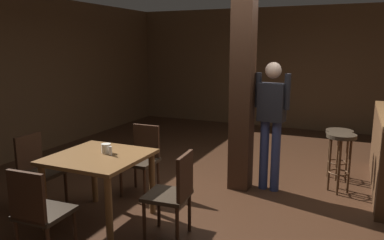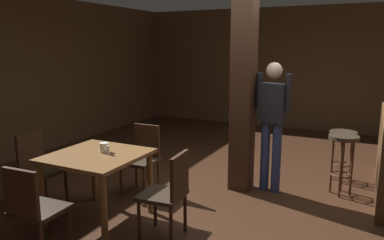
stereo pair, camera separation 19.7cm
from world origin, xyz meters
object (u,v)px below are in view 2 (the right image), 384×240
bar_stool_near (343,150)px  salt_shaker (108,150)px  bar_stool_mid (343,143)px  standing_person (272,118)px  chair_east (169,191)px  chair_south (33,208)px  chair_north (143,155)px  chair_west (38,166)px  dining_table (97,165)px  napkin_cup (104,147)px

bar_stool_near → salt_shaker: bearing=-139.1°
bar_stool_mid → standing_person: bearing=-134.1°
chair_east → salt_shaker: chair_east is taller
standing_person → chair_south: bearing=-119.9°
chair_south → standing_person: size_ratio=0.52×
chair_north → chair_west: 1.28m
chair_south → bar_stool_near: chair_south is taller
salt_shaker → dining_table: bearing=-161.4°
chair_south → standing_person: bearing=60.1°
napkin_cup → chair_north: bearing=92.6°
bar_stool_near → chair_north: bearing=-155.6°
chair_east → chair_west: size_ratio=1.00×
dining_table → bar_stool_mid: 3.44m
chair_south → chair_east: bearing=44.4°
chair_north → salt_shaker: bearing=-81.1°
napkin_cup → bar_stool_near: bearing=38.8°
dining_table → bar_stool_near: bar_stool_near is taller
dining_table → bar_stool_mid: dining_table is taller
chair_east → salt_shaker: bearing=176.2°
chair_east → dining_table: bearing=179.4°
chair_east → standing_person: standing_person is taller
chair_north → chair_east: size_ratio=1.00×
chair_east → salt_shaker: 0.85m
chair_east → bar_stool_near: bearing=53.9°
napkin_cup → salt_shaker: bearing=-30.3°
salt_shaker → standing_person: size_ratio=0.06×
salt_shaker → bar_stool_mid: (2.19, 2.50, -0.26)m
chair_west → bar_stool_near: 3.82m
bar_stool_near → standing_person: bearing=-161.6°
napkin_cup → salt_shaker: napkin_cup is taller
dining_table → chair_south: 0.90m
chair_south → napkin_cup: (0.01, 0.99, 0.31)m
chair_north → bar_stool_mid: size_ratio=1.23×
chair_south → bar_stool_near: 3.71m
chair_west → chair_east: bearing=0.2°
dining_table → chair_north: size_ratio=1.09×
chair_west → napkin_cup: size_ratio=8.52×
dining_table → bar_stool_near: bearing=40.0°
chair_north → chair_west: size_ratio=1.00×
dining_table → chair_west: size_ratio=1.09×
chair_west → bar_stool_mid: chair_west is taller
salt_shaker → bar_stool_near: bearing=40.9°
dining_table → bar_stool_near: (2.36, 1.98, -0.04)m
chair_west → salt_shaker: 1.07m
napkin_cup → bar_stool_mid: size_ratio=0.14×
chair_east → standing_person: size_ratio=0.52×
standing_person → chair_north: bearing=-152.4°
dining_table → chair_north: (-0.01, 0.90, -0.13)m
standing_person → napkin_cup: bearing=-132.7°
dining_table → standing_person: 2.29m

